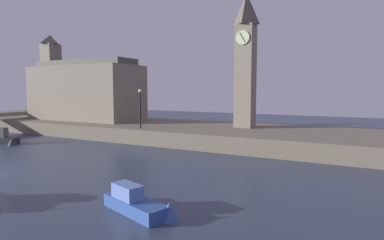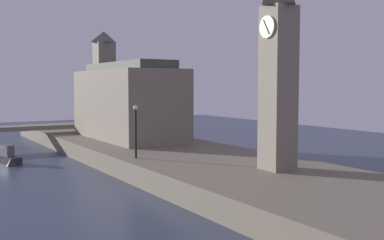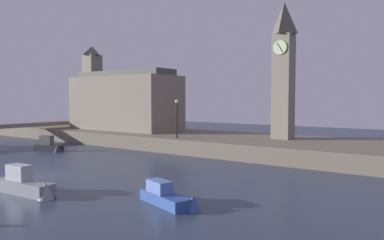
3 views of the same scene
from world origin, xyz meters
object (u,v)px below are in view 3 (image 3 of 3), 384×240
at_px(boat_tour_blue, 170,198).
at_px(streetlamp, 177,114).
at_px(clock_tower, 284,68).
at_px(boat_barge_dark, 50,146).
at_px(parliament_hall, 123,100).
at_px(boat_cruiser_grey, 27,185).

bearing_deg(boat_tour_blue, streetlamp, 127.16).
distance_m(clock_tower, boat_barge_dark, 25.80).
height_order(clock_tower, parliament_hall, clock_tower).
bearing_deg(streetlamp, boat_tour_blue, -52.84).
height_order(boat_tour_blue, boat_cruiser_grey, boat_cruiser_grey).
xyz_separation_m(boat_barge_dark, boat_tour_blue, (23.32, -8.26, -0.13)).
xyz_separation_m(clock_tower, boat_barge_dark, (-20.78, -12.97, -8.09)).
bearing_deg(streetlamp, clock_tower, 33.01).
relative_size(boat_tour_blue, boat_cruiser_grey, 0.87).
xyz_separation_m(clock_tower, parliament_hall, (-22.12, -1.04, -3.26)).
bearing_deg(boat_cruiser_grey, boat_barge_dark, 143.15).
relative_size(streetlamp, boat_tour_blue, 0.94).
bearing_deg(parliament_hall, boat_cruiser_grey, -54.69).
relative_size(boat_barge_dark, boat_cruiser_grey, 0.77).
bearing_deg(parliament_hall, boat_barge_dark, -83.59).
distance_m(parliament_hall, boat_barge_dark, 12.94).
distance_m(boat_barge_dark, boat_tour_blue, 24.74).
height_order(boat_barge_dark, boat_cruiser_grey, boat_cruiser_grey).
xyz_separation_m(clock_tower, boat_cruiser_grey, (-5.62, -24.33, -8.10)).
height_order(parliament_hall, boat_tour_blue, parliament_hall).
distance_m(boat_barge_dark, boat_cruiser_grey, 18.94).
height_order(clock_tower, boat_cruiser_grey, clock_tower).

